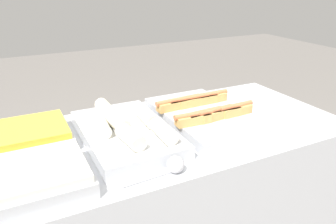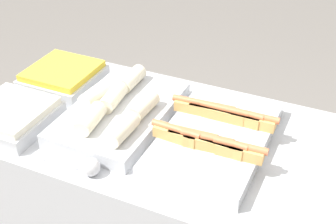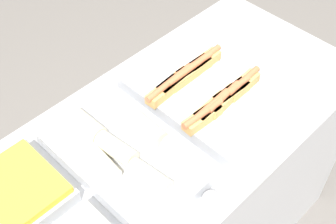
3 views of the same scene
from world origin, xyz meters
name	(u,v)px [view 1 (image 1 of 3)]	position (x,y,z in m)	size (l,w,h in m)	color
counter	(176,215)	(0.00, 0.00, 0.45)	(1.41, 0.69, 0.90)	#B7BABF
tray_hotdogs	(203,114)	(0.13, 0.00, 0.93)	(0.37, 0.52, 0.10)	#B7BABF
tray_wraps	(126,131)	(-0.22, -0.01, 0.93)	(0.31, 0.50, 0.11)	#B7BABF
tray_side_front	(44,176)	(-0.54, -0.18, 0.93)	(0.26, 0.26, 0.07)	#B7BABF
tray_side_back	(33,135)	(-0.54, 0.12, 0.93)	(0.26, 0.26, 0.07)	#B7BABF
serving_spoon_near	(173,166)	(-0.17, -0.29, 0.92)	(0.21, 0.06, 0.06)	silver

